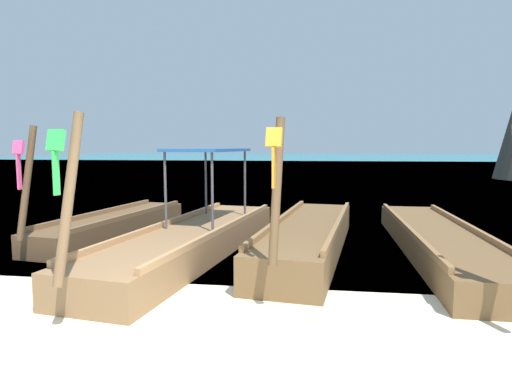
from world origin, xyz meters
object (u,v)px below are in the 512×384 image
object	(u,v)px
longtail_boat_pink_ribbon	(114,225)
longtail_boat_turquoise_ribbon	(438,241)
longtail_boat_orange_ribbon	(309,237)
longtail_boat_green_ribbon	(193,238)

from	to	relation	value
longtail_boat_pink_ribbon	longtail_boat_turquoise_ribbon	bearing A→B (deg)	-6.46
longtail_boat_pink_ribbon	longtail_boat_turquoise_ribbon	size ratio (longest dim) A/B	0.74
longtail_boat_pink_ribbon	longtail_boat_turquoise_ribbon	xyz separation A→B (m)	(7.14, -0.81, -0.01)
longtail_boat_orange_ribbon	longtail_boat_turquoise_ribbon	xyz separation A→B (m)	(2.53, 0.22, -0.06)
longtail_boat_green_ribbon	longtail_boat_turquoise_ribbon	size ratio (longest dim) A/B	0.96
longtail_boat_green_ribbon	longtail_boat_orange_ribbon	world-z (taller)	longtail_boat_green_ribbon
longtail_boat_turquoise_ribbon	longtail_boat_orange_ribbon	bearing A→B (deg)	-175.03
longtail_boat_pink_ribbon	longtail_boat_orange_ribbon	size ratio (longest dim) A/B	0.87
longtail_boat_orange_ribbon	longtail_boat_turquoise_ribbon	size ratio (longest dim) A/B	0.85
longtail_boat_pink_ribbon	longtail_boat_green_ribbon	bearing A→B (deg)	-32.76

